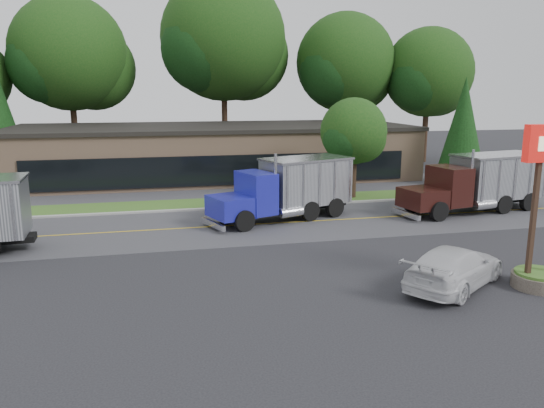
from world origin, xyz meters
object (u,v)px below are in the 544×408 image
Objects in this scene: rally_car at (454,267)px; bilo_sign at (544,234)px; dump_truck_maroon at (481,181)px; dump_truck_blue at (289,187)px.

bilo_sign is at bearing -139.59° from rally_car.
dump_truck_maroon is at bearing 65.22° from bilo_sign.
bilo_sign is at bearing 96.68° from dump_truck_blue.
bilo_sign is 3.35m from rally_car.
rally_car is at bearing 85.54° from dump_truck_blue.
dump_truck_blue is 1.67× the size of rally_car.
dump_truck_maroon is 13.95m from rally_car.
dump_truck_maroon is at bearing 156.93° from dump_truck_blue.
dump_truck_maroon is at bearing -72.75° from rally_car.
dump_truck_blue is 0.89× the size of dump_truck_maroon.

